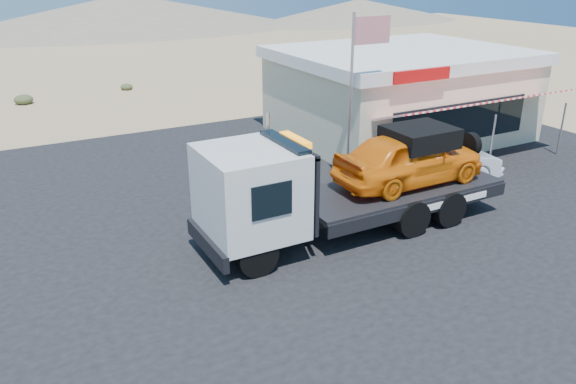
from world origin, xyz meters
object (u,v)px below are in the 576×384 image
at_px(flagpole, 357,82).
at_px(white_sedan, 435,163).
at_px(tow_truck, 350,177).
at_px(jerky_store, 399,92).

bearing_deg(flagpole, white_sedan, -25.34).
xyz_separation_m(tow_truck, white_sedan, (4.92, 1.69, -0.89)).
bearing_deg(jerky_store, flagpole, -141.21).
distance_m(tow_truck, white_sedan, 5.28).
xyz_separation_m(tow_truck, flagpole, (2.22, 2.97, 2.06)).
relative_size(tow_truck, white_sedan, 1.96).
relative_size(tow_truck, jerky_store, 0.91).
bearing_deg(flagpole, jerky_store, 38.79).
distance_m(white_sedan, jerky_store, 6.53).
bearing_deg(flagpole, tow_truck, -126.71).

